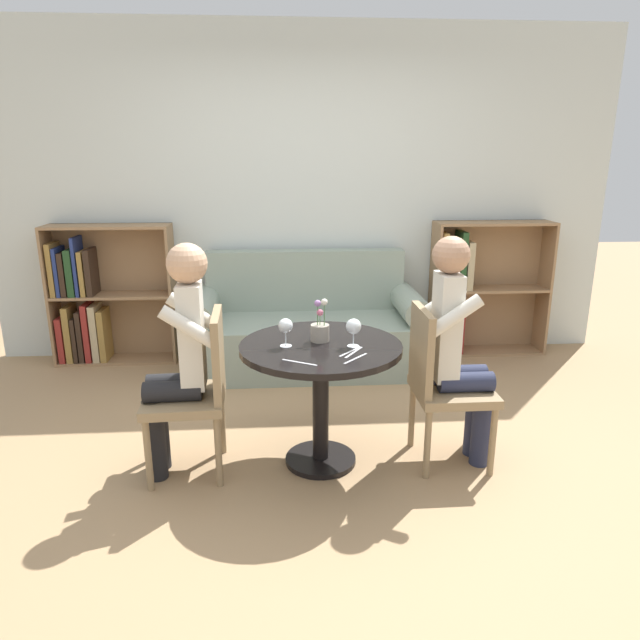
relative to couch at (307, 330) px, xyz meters
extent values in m
plane|color=tan|center=(0.00, -1.54, -0.31)|extent=(16.00, 16.00, 0.00)
cube|color=silver|center=(0.00, 0.42, 1.04)|extent=(5.20, 0.05, 2.70)
cylinder|color=black|center=(0.00, -1.54, 0.38)|extent=(0.88, 0.88, 0.03)
cylinder|color=black|center=(0.00, -1.54, 0.04)|extent=(0.09, 0.09, 0.64)
cylinder|color=black|center=(0.00, -1.54, -0.30)|extent=(0.40, 0.40, 0.03)
cube|color=gray|center=(0.00, -0.05, -0.10)|extent=(1.87, 0.80, 0.42)
cube|color=gray|center=(0.00, 0.27, 0.36)|extent=(1.65, 0.16, 0.50)
cylinder|color=gray|center=(-0.82, -0.05, 0.22)|extent=(0.22, 0.72, 0.22)
cylinder|color=gray|center=(0.82, -0.05, 0.22)|extent=(0.22, 0.72, 0.22)
cube|color=#93704C|center=(-1.59, 0.37, 0.26)|extent=(0.99, 0.02, 1.15)
cube|color=#93704C|center=(-2.07, 0.24, 0.26)|extent=(0.02, 0.28, 1.15)
cube|color=#93704C|center=(-1.10, 0.24, 0.26)|extent=(0.02, 0.28, 1.15)
cube|color=#93704C|center=(-1.59, 0.24, -0.30)|extent=(0.95, 0.28, 0.02)
cube|color=#93704C|center=(-1.59, 0.24, 0.26)|extent=(0.95, 0.28, 0.02)
cube|color=#93704C|center=(-1.59, 0.24, 0.83)|extent=(0.95, 0.28, 0.02)
cube|color=maroon|center=(-2.02, 0.23, -0.10)|extent=(0.05, 0.23, 0.38)
cube|color=olive|center=(-1.96, 0.23, -0.05)|extent=(0.05, 0.23, 0.47)
cube|color=#332319|center=(-1.91, 0.23, -0.10)|extent=(0.03, 0.23, 0.37)
cube|color=#332319|center=(-1.86, 0.23, -0.07)|extent=(0.04, 0.23, 0.43)
cube|color=maroon|center=(-1.81, 0.23, -0.04)|extent=(0.04, 0.23, 0.49)
cube|color=tan|center=(-1.75, 0.23, -0.05)|extent=(0.05, 0.23, 0.48)
cube|color=olive|center=(-1.69, 0.23, -0.07)|extent=(0.05, 0.23, 0.43)
cube|color=olive|center=(-2.03, 0.23, 0.49)|extent=(0.04, 0.23, 0.43)
cube|color=navy|center=(-1.98, 0.23, 0.47)|extent=(0.03, 0.23, 0.39)
cube|color=#332319|center=(-1.94, 0.23, 0.45)|extent=(0.04, 0.23, 0.35)
cube|color=#234723|center=(-1.88, 0.23, 0.46)|extent=(0.05, 0.23, 0.38)
cube|color=navy|center=(-1.83, 0.23, 0.51)|extent=(0.03, 0.23, 0.47)
cube|color=olive|center=(-1.79, 0.23, 0.46)|extent=(0.04, 0.23, 0.36)
cube|color=#332319|center=(-1.74, 0.23, 0.46)|extent=(0.04, 0.23, 0.38)
cube|color=#93704C|center=(1.59, 0.37, 0.26)|extent=(0.99, 0.02, 1.15)
cube|color=#93704C|center=(1.10, 0.24, 0.26)|extent=(0.02, 0.28, 1.15)
cube|color=#93704C|center=(2.07, 0.24, 0.26)|extent=(0.02, 0.28, 1.15)
cube|color=#93704C|center=(1.59, 0.24, -0.30)|extent=(0.95, 0.28, 0.02)
cube|color=#93704C|center=(1.59, 0.24, 0.26)|extent=(0.95, 0.28, 0.02)
cube|color=#93704C|center=(1.59, 0.24, 0.83)|extent=(0.95, 0.28, 0.02)
cube|color=navy|center=(1.15, 0.23, -0.10)|extent=(0.04, 0.23, 0.37)
cube|color=tan|center=(1.20, 0.23, -0.07)|extent=(0.05, 0.23, 0.44)
cube|color=#234723|center=(1.25, 0.23, -0.06)|extent=(0.04, 0.23, 0.46)
cube|color=olive|center=(1.30, 0.23, -0.11)|extent=(0.04, 0.23, 0.36)
cube|color=maroon|center=(1.34, 0.23, -0.06)|extent=(0.03, 0.23, 0.45)
cube|color=olive|center=(1.15, 0.23, 0.52)|extent=(0.05, 0.23, 0.48)
cube|color=#332319|center=(1.20, 0.23, 0.47)|extent=(0.03, 0.23, 0.39)
cube|color=#602D5B|center=(1.23, 0.23, 0.48)|extent=(0.03, 0.23, 0.41)
cube|color=olive|center=(1.27, 0.23, 0.49)|extent=(0.03, 0.23, 0.43)
cube|color=#234723|center=(1.31, 0.23, 0.52)|extent=(0.05, 0.23, 0.49)
cube|color=tan|center=(1.37, 0.23, 0.48)|extent=(0.05, 0.23, 0.40)
cylinder|color=#937A56|center=(-0.92, -1.40, -0.11)|extent=(0.04, 0.04, 0.40)
cylinder|color=#937A56|center=(-0.91, -1.76, -0.11)|extent=(0.04, 0.04, 0.40)
cylinder|color=#937A56|center=(-0.56, -1.39, -0.11)|extent=(0.04, 0.04, 0.40)
cylinder|color=#937A56|center=(-0.55, -1.75, -0.11)|extent=(0.04, 0.04, 0.40)
cube|color=#937A56|center=(-0.73, -1.58, 0.11)|extent=(0.44, 0.44, 0.05)
cube|color=#937A56|center=(-0.55, -1.57, 0.36)|extent=(0.06, 0.38, 0.45)
cylinder|color=#937A56|center=(0.91, -1.74, -0.11)|extent=(0.04, 0.04, 0.40)
cylinder|color=#937A56|center=(0.91, -1.39, -0.11)|extent=(0.04, 0.04, 0.40)
cylinder|color=#937A56|center=(0.56, -1.75, -0.11)|extent=(0.04, 0.04, 0.40)
cylinder|color=#937A56|center=(0.56, -1.39, -0.11)|extent=(0.04, 0.04, 0.40)
cube|color=#937A56|center=(0.73, -1.57, 0.11)|extent=(0.42, 0.42, 0.05)
cube|color=#937A56|center=(0.54, -1.57, 0.36)|extent=(0.04, 0.38, 0.45)
cylinder|color=black|center=(-0.90, -1.53, -0.09)|extent=(0.11, 0.11, 0.45)
cylinder|color=black|center=(-0.89, -1.64, -0.09)|extent=(0.11, 0.11, 0.45)
cylinder|color=black|center=(-0.79, -1.53, 0.19)|extent=(0.30, 0.12, 0.11)
cylinder|color=black|center=(-0.78, -1.64, 0.19)|extent=(0.30, 0.12, 0.11)
cube|color=silver|center=(-0.67, -1.58, 0.47)|extent=(0.13, 0.20, 0.56)
cylinder|color=silver|center=(-0.68, -1.44, 0.56)|extent=(0.29, 0.08, 0.23)
cylinder|color=silver|center=(-0.67, -1.71, 0.56)|extent=(0.29, 0.08, 0.23)
sphere|color=tan|center=(-0.67, -1.58, 0.85)|extent=(0.21, 0.21, 0.21)
cylinder|color=#282D47|center=(0.90, -1.62, -0.09)|extent=(0.11, 0.11, 0.45)
cylinder|color=#282D47|center=(0.89, -1.51, -0.09)|extent=(0.11, 0.11, 0.45)
cylinder|color=#282D47|center=(0.79, -1.62, 0.19)|extent=(0.30, 0.11, 0.11)
cylinder|color=#282D47|center=(0.78, -1.51, 0.19)|extent=(0.30, 0.11, 0.11)
cube|color=silver|center=(0.67, -1.57, 0.49)|extent=(0.12, 0.20, 0.59)
cylinder|color=silver|center=(0.68, -1.70, 0.59)|extent=(0.29, 0.07, 0.23)
cylinder|color=silver|center=(0.67, -1.43, 0.59)|extent=(0.29, 0.07, 0.23)
sphere|color=tan|center=(0.67, -1.57, 0.88)|extent=(0.20, 0.20, 0.20)
cylinder|color=white|center=(-0.19, -1.56, 0.40)|extent=(0.06, 0.06, 0.00)
cylinder|color=white|center=(-0.19, -1.56, 0.44)|extent=(0.01, 0.01, 0.08)
sphere|color=white|center=(-0.19, -1.56, 0.51)|extent=(0.08, 0.08, 0.08)
sphere|color=maroon|center=(-0.19, -1.56, 0.50)|extent=(0.06, 0.06, 0.06)
cylinder|color=white|center=(0.17, -1.59, 0.40)|extent=(0.06, 0.06, 0.00)
cylinder|color=white|center=(0.17, -1.59, 0.44)|extent=(0.01, 0.01, 0.07)
sphere|color=white|center=(0.17, -1.59, 0.51)|extent=(0.08, 0.08, 0.08)
sphere|color=maroon|center=(0.17, -1.59, 0.50)|extent=(0.06, 0.06, 0.06)
cylinder|color=#9E9384|center=(0.00, -1.48, 0.44)|extent=(0.10, 0.10, 0.09)
cylinder|color=#4C7A42|center=(-0.01, -1.49, 0.55)|extent=(0.01, 0.01, 0.12)
sphere|color=#9E70B2|center=(-0.01, -1.49, 0.61)|extent=(0.04, 0.04, 0.04)
cylinder|color=#4C7A42|center=(0.02, -1.50, 0.56)|extent=(0.00, 0.01, 0.13)
sphere|color=silver|center=(0.02, -1.50, 0.62)|extent=(0.04, 0.04, 0.04)
cylinder|color=#4C7A42|center=(0.00, -1.49, 0.53)|extent=(0.01, 0.01, 0.07)
sphere|color=#D16684|center=(0.00, -1.49, 0.56)|extent=(0.04, 0.04, 0.04)
cube|color=silver|center=(0.14, -1.67, 0.40)|extent=(0.13, 0.15, 0.00)
cube|color=silver|center=(0.16, -1.69, 0.40)|extent=(0.11, 0.17, 0.00)
cube|color=silver|center=(0.16, -1.78, 0.40)|extent=(0.14, 0.15, 0.00)
cube|color=silver|center=(-0.12, -1.82, 0.40)|extent=(0.17, 0.10, 0.00)
camera|label=1|loc=(-0.21, -4.43, 1.38)|focal=32.00mm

